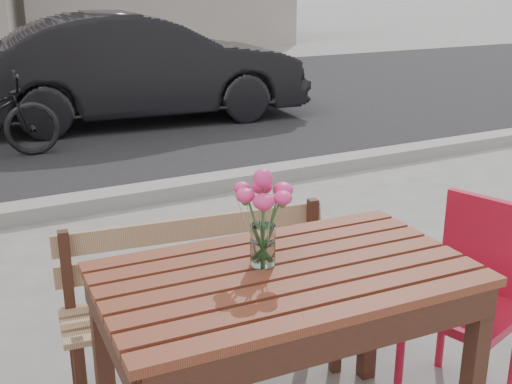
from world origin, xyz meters
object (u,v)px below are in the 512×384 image
red_chair (474,288)px  main_vase (263,206)px  parked_car (140,68)px  main_table (286,304)px

red_chair → main_vase: 1.09m
parked_car → red_chair: bearing=-179.9°
red_chair → main_table: bearing=-106.8°
main_vase → parked_car: bearing=75.8°
parked_car → main_vase: bearing=171.1°
main_table → red_chair: bearing=3.0°
red_chair → main_vase: (-0.97, 0.08, 0.50)m
red_chair → parked_car: (0.56, 6.11, 0.17)m
main_table → red_chair: (0.92, -0.00, -0.16)m
red_chair → main_vase: size_ratio=2.50×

